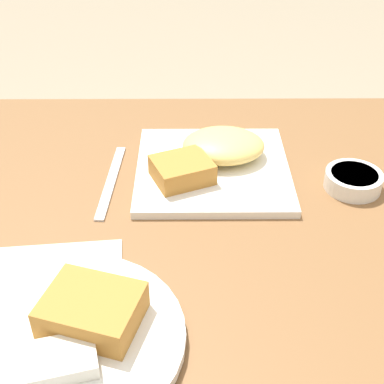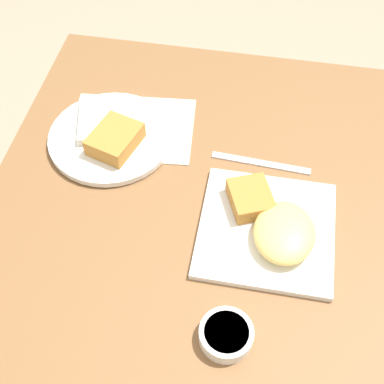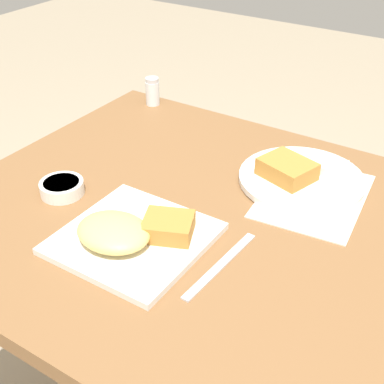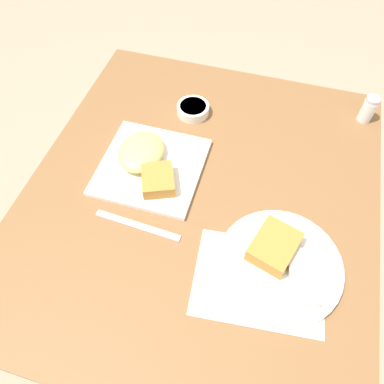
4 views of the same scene
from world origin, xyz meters
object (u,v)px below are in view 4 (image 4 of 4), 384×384
object	(u,v)px
salt_shaker	(368,111)
butter_knife	(138,225)
plate_oval_far	(280,261)
sauce_ramekin	(193,109)
plate_square_near	(148,163)

from	to	relation	value
salt_shaker	butter_knife	size ratio (longest dim) A/B	0.37
plate_oval_far	salt_shaker	size ratio (longest dim) A/B	3.48
salt_shaker	sauce_ramekin	bearing A→B (deg)	-76.65
plate_oval_far	sauce_ramekin	xyz separation A→B (m)	(-0.42, -0.32, -0.00)
plate_oval_far	salt_shaker	distance (m)	0.56
plate_oval_far	sauce_ramekin	bearing A→B (deg)	-142.15
plate_square_near	plate_oval_far	world-z (taller)	plate_square_near
sauce_ramekin	butter_knife	distance (m)	0.41
butter_knife	sauce_ramekin	bearing A→B (deg)	90.52
salt_shaker	butter_knife	distance (m)	0.74
plate_square_near	sauce_ramekin	size ratio (longest dim) A/B	2.80
sauce_ramekin	plate_oval_far	bearing A→B (deg)	37.85
plate_square_near	sauce_ramekin	world-z (taller)	plate_square_near
butter_knife	plate_oval_far	bearing A→B (deg)	2.50
plate_square_near	salt_shaker	world-z (taller)	salt_shaker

